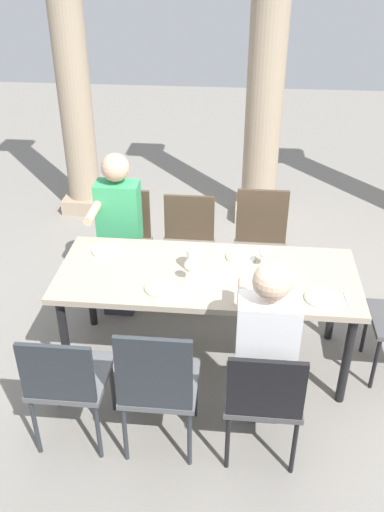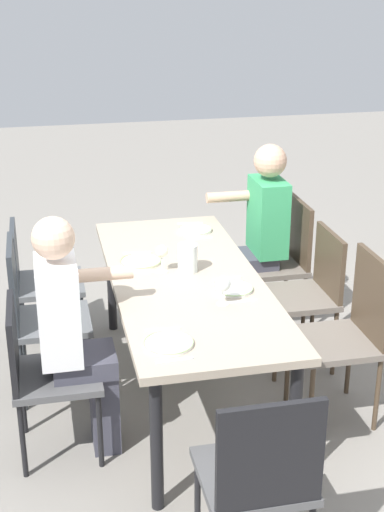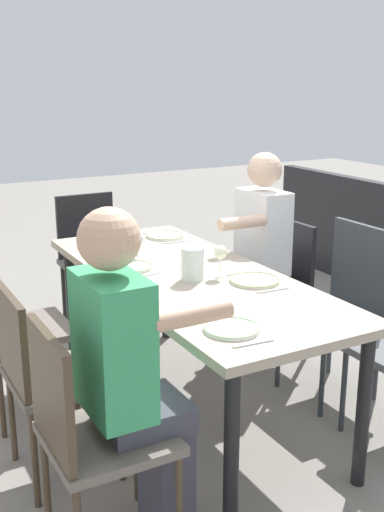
{
  "view_description": "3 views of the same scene",
  "coord_description": "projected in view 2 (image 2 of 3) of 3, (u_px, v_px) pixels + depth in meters",
  "views": [
    {
      "loc": [
        0.19,
        -3.1,
        2.77
      ],
      "look_at": [
        -0.1,
        -0.01,
        0.89
      ],
      "focal_mm": 38.46,
      "sensor_mm": 36.0,
      "label": 1
    },
    {
      "loc": [
        3.7,
        -0.76,
        2.4
      ],
      "look_at": [
        -0.03,
        0.04,
        0.87
      ],
      "focal_mm": 51.6,
      "sensor_mm": 36.0,
      "label": 2
    },
    {
      "loc": [
        -2.69,
        1.47,
        1.72
      ],
      "look_at": [
        -0.04,
        0.01,
        0.86
      ],
      "focal_mm": 44.47,
      "sensor_mm": 36.0,
      "label": 3
    }
  ],
  "objects": [
    {
      "name": "dining_table",
      "position": [
        186.0,
        289.0,
        4.14
      ],
      "size": [
        2.03,
        0.82,
        0.76
      ],
      "color": "tan",
      "rests_on": "ground"
    },
    {
      "name": "wine_glass_1",
      "position": [
        162.0,
        252.0,
        4.15
      ],
      "size": [
        0.07,
        0.07,
        0.16
      ],
      "color": "white",
      "rests_on": "dining_table"
    },
    {
      "name": "chair_west_north",
      "position": [
        282.0,
        256.0,
        5.05
      ],
      "size": [
        0.44,
        0.44,
        0.91
      ],
      "color": "#6A6158",
      "rests_on": "ground"
    },
    {
      "name": "plate_2",
      "position": [
        234.0,
        289.0,
        3.95
      ],
      "size": [
        0.21,
        0.21,
        0.02
      ],
      "color": "white",
      "rests_on": "dining_table"
    },
    {
      "name": "water_pitcher",
      "position": [
        188.0,
        259.0,
        4.17
      ],
      "size": [
        0.11,
        0.11,
        0.16
      ],
      "color": "white",
      "rests_on": "dining_table"
    },
    {
      "name": "spoon_2",
      "position": [
        241.0,
        301.0,
        3.82
      ],
      "size": [
        0.02,
        0.17,
        0.01
      ],
      "primitive_type": "cube",
      "rotation": [
        0.0,
        0.0,
        0.03
      ],
      "color": "silver",
      "rests_on": "dining_table"
    },
    {
      "name": "chair_head_east",
      "position": [
        260.0,
        474.0,
        2.9
      ],
      "size": [
        0.44,
        0.44,
        0.92
      ],
      "color": "#4F4F50",
      "rests_on": "ground"
    },
    {
      "name": "fork_2",
      "position": [
        226.0,
        279.0,
        4.09
      ],
      "size": [
        0.03,
        0.17,
        0.01
      ],
      "primitive_type": "cube",
      "rotation": [
        0.0,
        0.0,
        0.1
      ],
      "color": "silver",
      "rests_on": "dining_table"
    },
    {
      "name": "fork_0",
      "position": [
        190.0,
        223.0,
        4.96
      ],
      "size": [
        0.03,
        0.17,
        0.01
      ],
      "primitive_type": "cube",
      "rotation": [
        0.0,
        0.0,
        -0.08
      ],
      "color": "silver",
      "rests_on": "dining_table"
    },
    {
      "name": "plate_3",
      "position": [
        168.0,
        343.0,
        3.39
      ],
      "size": [
        0.24,
        0.24,
        0.02
      ],
      "color": "white",
      "rests_on": "dining_table"
    },
    {
      "name": "chair_east_north",
      "position": [
        350.0,
        328.0,
        4.01
      ],
      "size": [
        0.44,
        0.44,
        0.96
      ],
      "color": "#6A6158",
      "rests_on": "ground"
    },
    {
      "name": "chair_mid_north",
      "position": [
        309.0,
        288.0,
        4.57
      ],
      "size": [
        0.44,
        0.44,
        0.88
      ],
      "color": "#6A6158",
      "rests_on": "ground"
    },
    {
      "name": "spoon_0",
      "position": [
        200.0,
        238.0,
        4.69
      ],
      "size": [
        0.02,
        0.17,
        0.01
      ],
      "primitive_type": "cube",
      "rotation": [
        0.0,
        0.0,
        0.05
      ],
      "color": "silver",
      "rests_on": "dining_table"
    },
    {
      "name": "fork_1",
      "position": [
        137.0,
        253.0,
        4.45
      ],
      "size": [
        0.03,
        0.17,
        0.01
      ],
      "primitive_type": "cube",
      "rotation": [
        0.0,
        0.0,
        -0.08
      ],
      "color": "silver",
      "rests_on": "dining_table"
    },
    {
      "name": "plate_1",
      "position": [
        141.0,
        261.0,
        4.32
      ],
      "size": [
        0.24,
        0.24,
        0.02
      ],
      "color": "silver",
      "rests_on": "dining_table"
    },
    {
      "name": "diner_woman_green",
      "position": [
        73.0,
        330.0,
        3.67
      ],
      "size": [
        0.35,
        0.49,
        1.29
      ],
      "color": "#3F3F4C",
      "rests_on": "ground"
    },
    {
      "name": "spoon_3",
      "position": [
        175.0,
        360.0,
        3.26
      ],
      "size": [
        0.03,
        0.17,
        0.01
      ],
      "primitive_type": "cube",
      "rotation": [
        0.0,
        0.0,
        0.05
      ],
      "color": "silver",
      "rests_on": "dining_table"
    },
    {
      "name": "ground_plane",
      "position": [
        186.0,
        393.0,
        4.4
      ],
      "size": [
        16.0,
        16.0,
        0.0
      ],
      "primitive_type": "plane",
      "color": "gray"
    },
    {
      "name": "chair_west_south",
      "position": [
        37.0,
        278.0,
        4.73
      ],
      "size": [
        0.44,
        0.44,
        0.86
      ],
      "color": "#5B5E61",
      "rests_on": "ground"
    },
    {
      "name": "chair_east_south",
      "position": [
        41.0,
        368.0,
        3.7
      ],
      "size": [
        0.44,
        0.44,
        0.85
      ],
      "color": "#4F4F50",
      "rests_on": "ground"
    },
    {
      "name": "diner_man_white",
      "position": [
        258.0,
        232.0,
        4.95
      ],
      "size": [
        0.35,
        0.5,
        1.31
      ],
      "color": "#3F3F4C",
      "rests_on": "ground"
    },
    {
      "name": "fork_3",
      "position": [
        163.0,
        329.0,
        3.53
      ],
      "size": [
        0.02,
        0.17,
        0.01
      ],
      "primitive_type": "cube",
      "rotation": [
        0.0,
        0.0,
        -0.03
      ],
      "color": "silver",
      "rests_on": "dining_table"
    },
    {
      "name": "spoon_1",
      "position": [
        145.0,
        272.0,
        4.18
      ],
      "size": [
        0.03,
        0.17,
        0.01
      ],
      "primitive_type": "cube",
      "rotation": [
        0.0,
        0.0,
        -0.07
      ],
      "color": "silver",
      "rests_on": "dining_table"
    },
    {
      "name": "chair_mid_south",
      "position": [
        36.0,
        310.0,
        4.23
      ],
      "size": [
        0.44,
        0.44,
        0.95
      ],
      "color": "#5B5E61",
      "rests_on": "ground"
    },
    {
      "name": "plate_0",
      "position": [
        195.0,
        230.0,
        4.82
      ],
      "size": [
        0.22,
        0.22,
        0.02
      ],
      "color": "white",
      "rests_on": "dining_table"
    },
    {
      "name": "wine_glass_2",
      "position": [
        223.0,
        285.0,
        3.76
      ],
      "size": [
        0.08,
        0.08,
        0.15
      ],
      "color": "white",
      "rests_on": "dining_table"
    }
  ]
}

